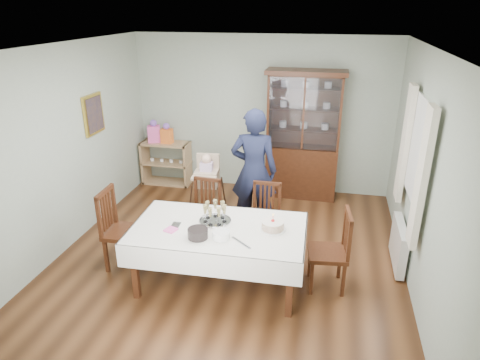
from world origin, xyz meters
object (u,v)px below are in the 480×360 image
(sideboard, at_px, (166,163))
(chair_end_left, at_px, (125,244))
(woman, at_px, (254,171))
(dining_table, at_px, (219,255))
(gift_bag_orange, at_px, (167,134))
(chair_far_right, at_px, (264,229))
(birthday_cake, at_px, (273,226))
(champagne_tray, at_px, (215,216))
(china_cabinet, at_px, (303,134))
(chair_far_left, at_px, (204,225))
(chair_end_right, at_px, (328,265))
(gift_bag_pink, at_px, (154,132))
(high_chair, at_px, (207,194))

(sideboard, bearing_deg, chair_end_left, -79.79)
(woman, bearing_deg, dining_table, 80.55)
(woman, distance_m, gift_bag_orange, 2.31)
(chair_far_right, distance_m, birthday_cake, 1.06)
(dining_table, relative_size, champagne_tray, 5.35)
(china_cabinet, bearing_deg, gift_bag_orange, 179.96)
(chair_far_left, height_order, chair_end_left, chair_end_left)
(chair_end_left, xyz_separation_m, woman, (1.42, 1.33, 0.61))
(chair_end_right, bearing_deg, gift_bag_pink, -135.65)
(gift_bag_pink, bearing_deg, dining_table, -55.25)
(china_cabinet, relative_size, chair_end_left, 2.09)
(high_chair, bearing_deg, chair_end_left, -118.49)
(china_cabinet, xyz_separation_m, chair_end_right, (0.54, -2.61, -0.83))
(chair_end_left, distance_m, gift_bag_pink, 2.86)
(china_cabinet, bearing_deg, chair_end_right, -78.30)
(sideboard, height_order, champagne_tray, champagne_tray)
(sideboard, bearing_deg, gift_bag_pink, -174.02)
(chair_far_right, relative_size, high_chair, 0.85)
(china_cabinet, xyz_separation_m, champagne_tray, (-0.81, -2.69, -0.29))
(chair_far_left, xyz_separation_m, woman, (0.59, 0.58, 0.64))
(chair_end_left, xyz_separation_m, high_chair, (0.66, 1.51, 0.10))
(dining_table, height_order, chair_far_right, chair_far_right)
(chair_end_left, bearing_deg, chair_end_right, -89.86)
(sideboard, xyz_separation_m, gift_bag_orange, (0.05, -0.02, 0.56))
(gift_bag_orange, bearing_deg, birthday_cake, -49.67)
(woman, bearing_deg, chair_far_left, 40.54)
(chair_end_left, height_order, gift_bag_orange, gift_bag_orange)
(chair_end_right, height_order, champagne_tray, champagne_tray)
(sideboard, height_order, high_chair, high_chair)
(chair_end_right, height_order, gift_bag_pink, gift_bag_pink)
(chair_far_left, xyz_separation_m, gift_bag_orange, (-1.27, 1.94, 0.69))
(chair_end_right, relative_size, woman, 0.54)
(chair_far_left, height_order, chair_far_right, chair_far_left)
(chair_end_right, bearing_deg, dining_table, -87.25)
(dining_table, distance_m, chair_end_right, 1.29)
(sideboard, bearing_deg, birthday_cake, -49.23)
(chair_far_left, height_order, woman, woman)
(woman, bearing_deg, sideboard, -39.72)
(champagne_tray, bearing_deg, dining_table, -60.36)
(chair_far_right, relative_size, champagne_tray, 2.38)
(dining_table, bearing_deg, gift_bag_pink, 124.75)
(gift_bag_pink, bearing_deg, high_chair, -41.68)
(china_cabinet, distance_m, sideboard, 2.60)
(sideboard, xyz_separation_m, chair_end_right, (3.04, -2.63, -0.11))
(sideboard, bearing_deg, dining_table, -58.13)
(china_cabinet, xyz_separation_m, gift_bag_orange, (-2.45, 0.00, -0.16))
(woman, bearing_deg, champagne_tray, 76.80)
(chair_end_right, xyz_separation_m, birthday_cake, (-0.65, -0.14, 0.52))
(sideboard, distance_m, gift_bag_orange, 0.57)
(champagne_tray, bearing_deg, woman, 80.54)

